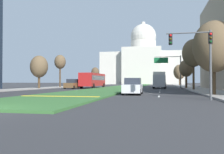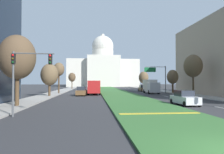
# 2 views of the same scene
# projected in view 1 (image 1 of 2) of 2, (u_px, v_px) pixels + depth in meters

# --- Properties ---
(ground_plane) EXTENTS (260.00, 260.00, 0.00)m
(ground_plane) POSITION_uv_depth(u_px,v_px,m) (129.00, 87.00, 63.40)
(ground_plane) COLOR #333335
(grass_median) EXTENTS (7.51, 95.79, 0.14)m
(grass_median) POSITION_uv_depth(u_px,v_px,m) (126.00, 87.00, 58.18)
(grass_median) COLOR #386B33
(grass_median) RESTS_ON ground_plane
(median_curb_nose) EXTENTS (6.76, 0.50, 0.04)m
(median_curb_nose) POSITION_uv_depth(u_px,v_px,m) (60.00, 96.00, 20.40)
(median_curb_nose) COLOR gold
(median_curb_nose) RESTS_ON grass_median
(lane_dashes_right) EXTENTS (0.16, 64.74, 0.01)m
(lane_dashes_right) POSITION_uv_depth(u_px,v_px,m) (160.00, 88.00, 53.50)
(lane_dashes_right) COLOR silver
(lane_dashes_right) RESTS_ON ground_plane
(sidewalk_left) EXTENTS (4.00, 95.79, 0.15)m
(sidewalk_left) POSITION_uv_depth(u_px,v_px,m) (60.00, 87.00, 55.78)
(sidewalk_left) COLOR #9E9991
(sidewalk_left) RESTS_ON ground_plane
(sidewalk_right) EXTENTS (4.00, 95.79, 0.15)m
(sidewalk_right) POSITION_uv_depth(u_px,v_px,m) (192.00, 88.00, 50.15)
(sidewalk_right) COLOR #9E9991
(sidewalk_right) RESTS_ON ground_plane
(capitol_building) EXTENTS (37.71, 23.00, 29.20)m
(capitol_building) POSITION_uv_depth(u_px,v_px,m) (143.00, 63.00, 114.88)
(capitol_building) COLOR beige
(capitol_building) RESTS_ON ground_plane
(traffic_light_near_right) EXTENTS (3.34, 0.35, 5.20)m
(traffic_light_near_right) POSITION_uv_depth(u_px,v_px,m) (199.00, 49.00, 18.39)
(traffic_light_near_right) COLOR #515456
(traffic_light_near_right) RESTS_ON ground_plane
(overhead_guide_sign) EXTENTS (5.33, 0.20, 6.50)m
(overhead_guide_sign) POSITION_uv_depth(u_px,v_px,m) (171.00, 65.00, 49.35)
(overhead_guide_sign) COLOR #515456
(overhead_guide_sign) RESTS_ON ground_plane
(street_tree_right_near) EXTENTS (3.89, 3.89, 7.10)m
(street_tree_right_near) POSITION_uv_depth(u_px,v_px,m) (214.00, 47.00, 23.15)
(street_tree_right_near) COLOR #4C3823
(street_tree_right_near) RESTS_ON ground_plane
(street_tree_left_mid) EXTENTS (3.19, 3.19, 6.04)m
(street_tree_left_mid) POSITION_uv_depth(u_px,v_px,m) (39.00, 67.00, 44.56)
(street_tree_left_mid) COLOR #4C3823
(street_tree_left_mid) RESTS_ON ground_plane
(street_tree_right_mid) EXTENTS (3.38, 3.38, 7.79)m
(street_tree_right_mid) POSITION_uv_depth(u_px,v_px,m) (193.00, 53.00, 37.35)
(street_tree_right_mid) COLOR #4C3823
(street_tree_right_mid) RESTS_ON ground_plane
(street_tree_left_far) EXTENTS (2.43, 2.43, 7.08)m
(street_tree_left_far) POSITION_uv_depth(u_px,v_px,m) (60.00, 62.00, 53.18)
(street_tree_left_far) COLOR #4C3823
(street_tree_left_far) RESTS_ON ground_plane
(street_tree_right_far) EXTENTS (2.62, 2.62, 5.48)m
(street_tree_right_far) POSITION_uv_depth(u_px,v_px,m) (186.00, 68.00, 46.48)
(street_tree_right_far) COLOR #4C3823
(street_tree_right_far) RESTS_ON ground_plane
(street_tree_left_distant) EXTENTS (2.63, 2.63, 5.96)m
(street_tree_left_distant) POSITION_uv_depth(u_px,v_px,m) (95.00, 72.00, 81.15)
(street_tree_left_distant) COLOR #4C3823
(street_tree_left_distant) RESTS_ON ground_plane
(street_tree_right_distant) EXTENTS (3.68, 3.68, 6.54)m
(street_tree_right_distant) POSITION_uv_depth(u_px,v_px,m) (179.00, 72.00, 76.38)
(street_tree_right_distant) COLOR #4C3823
(street_tree_right_distant) RESTS_ON ground_plane
(sedan_lead_stopped) EXTENTS (1.98, 4.45, 1.74)m
(sedan_lead_stopped) POSITION_uv_depth(u_px,v_px,m) (133.00, 87.00, 26.03)
(sedan_lead_stopped) COLOR silver
(sedan_lead_stopped) RESTS_ON ground_plane
(sedan_midblock) EXTENTS (2.10, 4.55, 1.79)m
(sedan_midblock) POSITION_uv_depth(u_px,v_px,m) (73.00, 84.00, 45.37)
(sedan_midblock) COLOR brown
(sedan_midblock) RESTS_ON ground_plane
(sedan_distant) EXTENTS (1.94, 4.30, 1.77)m
(sedan_distant) POSITION_uv_depth(u_px,v_px,m) (162.00, 84.00, 57.38)
(sedan_distant) COLOR brown
(sedan_distant) RESTS_ON ground_plane
(box_truck_delivery) EXTENTS (2.40, 6.40, 3.20)m
(box_truck_delivery) POSITION_uv_depth(u_px,v_px,m) (159.00, 80.00, 48.08)
(box_truck_delivery) COLOR #BCBCC1
(box_truck_delivery) RESTS_ON ground_plane
(city_bus) EXTENTS (2.62, 11.00, 2.95)m
(city_bus) POSITION_uv_depth(u_px,v_px,m) (93.00, 79.00, 49.78)
(city_bus) COLOR #B21E1E
(city_bus) RESTS_ON ground_plane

